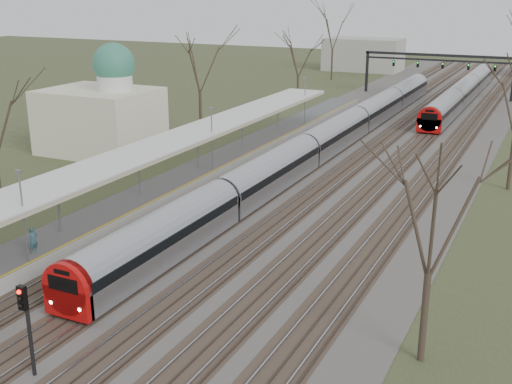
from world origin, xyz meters
The scene contains 11 objects.
track_bed centered at (0.26, 55.00, 0.06)m, with size 24.00×160.00×0.22m.
platform centered at (-9.05, 37.50, 0.50)m, with size 3.50×69.00×1.00m, color #9E9B93.
canopy centered at (-9.05, 32.99, 3.93)m, with size 4.10×50.00×3.11m.
dome_building centered at (-21.71, 38.00, 3.72)m, with size 10.00×8.00×10.30m.
signal_gantry centered at (0.29, 84.99, 4.91)m, with size 21.00×0.59×6.08m.
tree_west_far centered at (-17.00, 48.00, 8.02)m, with size 5.50×5.50×11.33m.
tree_east_near centered at (13.00, 15.00, 6.55)m, with size 4.50×4.50×9.27m.
train_near centered at (-2.50, 48.35, 1.48)m, with size 2.62×75.21×3.05m.
train_far centered at (4.50, 81.14, 1.48)m, with size 2.62×45.21×3.05m.
passenger centered at (-8.19, 14.94, 1.77)m, with size 0.56×0.37×1.54m, color #325461.
signal_post centered at (-0.75, 7.02, 2.72)m, with size 0.35×0.45×4.10m.
Camera 1 is at (16.97, -9.16, 14.94)m, focal length 45.00 mm.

